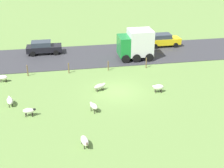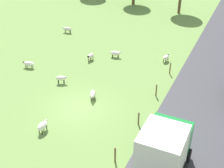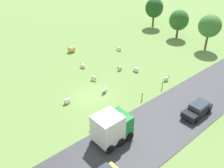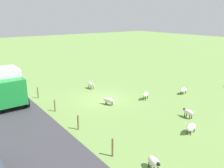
# 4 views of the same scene
# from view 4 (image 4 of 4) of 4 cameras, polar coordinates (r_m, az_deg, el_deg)

# --- Properties ---
(ground_plane) EXTENTS (160.00, 160.00, 0.00)m
(ground_plane) POSITION_cam_4_polar(r_m,az_deg,el_deg) (23.66, -2.36, -3.76)
(ground_plane) COLOR #6B8E47
(sheep_0) EXTENTS (1.25, 0.73, 0.73)m
(sheep_0) POSITION_cam_4_polar(r_m,az_deg,el_deg) (17.85, 18.89, -10.05)
(sheep_0) COLOR white
(sheep_0) RESTS_ON ground_plane
(sheep_1) EXTENTS (0.53, 1.10, 0.80)m
(sheep_1) POSITION_cam_4_polar(r_m,az_deg,el_deg) (26.91, -5.21, -0.08)
(sheep_1) COLOR white
(sheep_1) RESTS_ON ground_plane
(sheep_2) EXTENTS (0.66, 1.06, 0.73)m
(sheep_2) POSITION_cam_4_polar(r_m,az_deg,el_deg) (13.59, 10.28, -18.31)
(sheep_2) COLOR silver
(sheep_2) RESTS_ON ground_plane
(sheep_4) EXTENTS (1.07, 0.80, 0.77)m
(sheep_4) POSITION_cam_4_polar(r_m,az_deg,el_deg) (23.59, 8.24, -2.60)
(sheep_4) COLOR silver
(sheep_4) RESTS_ON ground_plane
(sheep_5) EXTENTS (0.88, 1.25, 0.70)m
(sheep_5) POSITION_cam_4_polar(r_m,az_deg,el_deg) (22.01, -0.79, -4.04)
(sheep_5) COLOR beige
(sheep_5) RESTS_ON ground_plane
(sheep_6) EXTENTS (0.51, 1.06, 0.73)m
(sheep_6) POSITION_cam_4_polar(r_m,az_deg,el_deg) (20.31, 18.30, -6.61)
(sheep_6) COLOR silver
(sheep_6) RESTS_ON ground_plane
(sheep_7) EXTENTS (1.28, 0.68, 0.70)m
(sheep_7) POSITION_cam_4_polar(r_m,az_deg,el_deg) (26.25, 17.25, -1.40)
(sheep_7) COLOR white
(sheep_7) RESTS_ON ground_plane
(fence_post_0) EXTENTS (0.12, 0.12, 1.19)m
(fence_post_0) POSITION_cam_4_polar(r_m,az_deg,el_deg) (24.94, -17.81, -2.05)
(fence_post_0) COLOR brown
(fence_post_0) RESTS_ON ground_plane
(fence_post_1) EXTENTS (0.12, 0.12, 1.08)m
(fence_post_1) POSITION_cam_4_polar(r_m,az_deg,el_deg) (21.16, -13.93, -5.20)
(fence_post_1) COLOR brown
(fence_post_1) RESTS_ON ground_plane
(fence_post_2) EXTENTS (0.12, 0.12, 1.15)m
(fence_post_2) POSITION_cam_4_polar(r_m,az_deg,el_deg) (17.56, -8.36, -9.36)
(fence_post_2) COLOR brown
(fence_post_2) RESTS_ON ground_plane
(fence_post_3) EXTENTS (0.12, 0.12, 1.20)m
(fence_post_3) POSITION_cam_4_polar(r_m,az_deg,el_deg) (14.36, 0.13, -15.38)
(fence_post_3) COLOR brown
(fence_post_3) RESTS_ON ground_plane
(truck_0) EXTENTS (2.85, 3.97, 3.46)m
(truck_0) POSITION_cam_4_polar(r_m,az_deg,el_deg) (23.42, -24.63, -0.70)
(truck_0) COLOR #197F33
(truck_0) RESTS_ON road_strip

